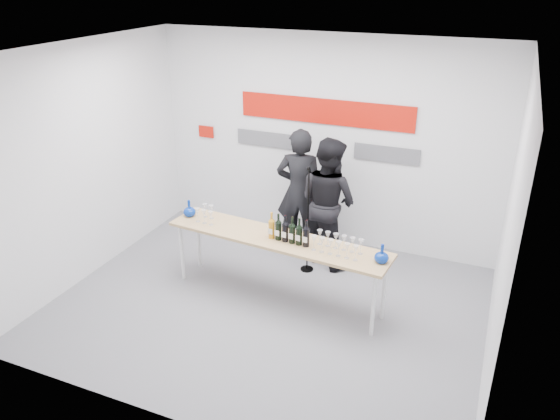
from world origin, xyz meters
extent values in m
plane|color=slate|center=(0.00, 0.00, 0.00)|extent=(5.00, 5.00, 0.00)
cube|color=silver|center=(0.00, 2.00, 1.50)|extent=(5.00, 0.04, 3.00)
cube|color=#B61307|center=(0.00, 1.97, 1.95)|extent=(2.50, 0.02, 0.35)
cube|color=#59595E|center=(-0.90, 1.97, 1.45)|extent=(0.90, 0.02, 0.22)
cube|color=#59595E|center=(0.90, 1.97, 1.45)|extent=(0.90, 0.02, 0.22)
cube|color=#B61307|center=(-1.90, 1.97, 1.45)|extent=(0.25, 0.02, 0.18)
cube|color=#D7B573|center=(0.03, 0.22, 0.82)|extent=(2.82, 0.80, 0.04)
cylinder|color=silver|center=(-1.28, 0.15, 0.40)|extent=(0.05, 0.05, 0.80)
cylinder|color=silver|center=(1.31, -0.08, 0.40)|extent=(0.05, 0.05, 0.80)
cylinder|color=silver|center=(-1.25, 0.52, 0.40)|extent=(0.05, 0.05, 0.80)
cylinder|color=silver|center=(1.34, 0.29, 0.40)|extent=(0.05, 0.05, 0.80)
imported|color=black|center=(-0.18, 1.52, 0.90)|extent=(0.73, 0.55, 1.80)
imported|color=black|center=(0.29, 1.36, 0.89)|extent=(1.07, 0.97, 1.78)
cylinder|color=black|center=(0.14, 0.99, 0.01)|extent=(0.17, 0.17, 0.02)
cylinder|color=black|center=(0.14, 0.99, 0.73)|extent=(0.02, 0.02, 1.45)
sphere|color=black|center=(0.14, 0.97, 1.47)|extent=(0.05, 0.05, 0.05)
camera|label=1|loc=(2.31, -5.08, 3.79)|focal=35.00mm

